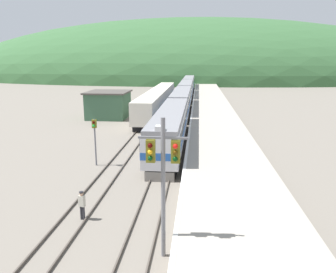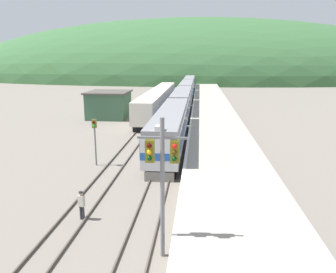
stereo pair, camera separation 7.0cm
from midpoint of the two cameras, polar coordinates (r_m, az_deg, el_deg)
The scene contains 13 objects.
track_main at distance 77.48m, azimuth 3.17°, elevation 6.70°, with size 1.52×180.00×0.16m.
track_siding at distance 77.75m, azimuth 0.02°, elevation 6.74°, with size 1.52×180.00×0.16m.
platform at distance 57.59m, azimuth 7.57°, elevation 4.74°, with size 6.81×140.00×1.10m.
distant_hills at distance 159.51m, azimuth 4.32°, elevation 10.10°, with size 229.34×103.20×54.28m.
station_shed at distance 52.43m, azimuth -10.35°, elevation 5.51°, with size 6.36×6.81×4.16m.
express_train_lead_car at distance 34.21m, azimuth 0.41°, elevation 1.66°, with size 2.94×20.93×4.28m.
carriage_second at distance 55.42m, azimuth 2.32°, elevation 6.17°, with size 2.93×19.91×3.92m.
carriage_third at distance 76.07m, azimuth 3.15°, elevation 8.13°, with size 2.93×19.91×3.92m.
carriage_fourth at distance 96.78m, azimuth 3.63°, elevation 9.25°, with size 2.93×19.91×3.92m.
siding_train at distance 58.21m, azimuth -1.75°, elevation 6.35°, with size 2.90×36.03×3.80m.
signal_mast_main at distance 14.59m, azimuth -1.00°, elevation -5.69°, with size 2.20×0.42×6.66m.
signal_post_siding at distance 28.73m, azimuth -12.73°, elevation 0.67°, with size 0.36×0.42×4.11m.
track_worker at distance 19.84m, azimuth -14.86°, elevation -11.25°, with size 0.41×0.31×1.73m.
Camera 1 is at (2.80, -6.90, 9.12)m, focal length 35.00 mm.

